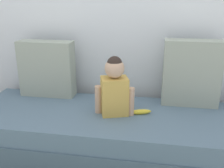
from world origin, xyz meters
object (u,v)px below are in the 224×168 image
(couch, at_px, (110,136))
(banana, at_px, (141,112))
(throw_pillow_right, at_px, (191,73))
(toddler, at_px, (114,87))
(throw_pillow_left, at_px, (47,69))

(couch, xyz_separation_m, banana, (0.25, 0.03, 0.23))
(throw_pillow_right, relative_size, banana, 3.28)
(throw_pillow_right, xyz_separation_m, toddler, (-0.60, -0.31, -0.05))
(throw_pillow_left, distance_m, throw_pillow_right, 1.28)
(couch, distance_m, toddler, 0.43)
(banana, bearing_deg, toddler, -172.23)
(couch, distance_m, banana, 0.34)
(throw_pillow_right, height_order, toddler, throw_pillow_right)
(banana, bearing_deg, throw_pillow_left, 162.59)
(toddler, relative_size, banana, 2.77)
(throw_pillow_left, relative_size, toddler, 1.08)
(couch, bearing_deg, toddler, -3.51)
(couch, height_order, banana, banana)
(throw_pillow_left, relative_size, throw_pillow_right, 0.92)
(throw_pillow_right, relative_size, toddler, 1.18)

